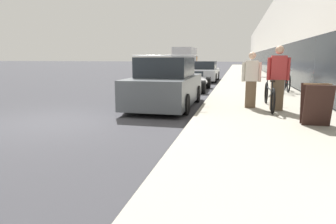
{
  "coord_description": "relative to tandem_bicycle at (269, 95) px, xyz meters",
  "views": [
    {
      "loc": [
        4.4,
        -6.47,
        1.6
      ],
      "look_at": [
        0.35,
        11.07,
        -1.69
      ],
      "focal_mm": 32.0,
      "sensor_mm": 36.0,
      "label": 1
    }
  ],
  "objects": [
    {
      "name": "person_bystander",
      "position": [
        -0.53,
        -0.02,
        0.44
      ],
      "size": [
        0.54,
        0.21,
        1.59
      ],
      "color": "brown",
      "rests_on": "sidewalk_slab"
    },
    {
      "name": "cruiser_bike_nearest",
      "position": [
        1.17,
        4.76,
        0.03
      ],
      "size": [
        0.52,
        1.78,
        0.95
      ],
      "color": "black",
      "rests_on": "sidewalk_slab"
    },
    {
      "name": "parked_sedan_curbside",
      "position": [
        -3.16,
        0.46,
        0.2
      ],
      "size": [
        1.91,
        4.16,
        1.67
      ],
      "color": "#4C5156",
      "rests_on": "ground"
    },
    {
      "name": "ground_plane",
      "position": [
        -5.32,
        -2.5,
        -0.52
      ],
      "size": [
        220.0,
        220.0,
        0.0
      ],
      "primitive_type": "plane",
      "color": "#38383D"
    },
    {
      "name": "bike_rack_hoop",
      "position": [
        0.9,
        3.83,
        0.15
      ],
      "size": [
        0.05,
        0.6,
        0.84
      ],
      "color": "gray",
      "rests_on": "sidewalk_slab"
    },
    {
      "name": "parked_sedan_far",
      "position": [
        -3.18,
        11.71,
        0.1
      ],
      "size": [
        1.96,
        4.51,
        1.34
      ],
      "color": "silver",
      "rests_on": "ground"
    },
    {
      "name": "sidewalk_slab",
      "position": [
        -0.12,
        18.5,
        -0.45
      ],
      "size": [
        3.65,
        70.0,
        0.16
      ],
      "color": "#A39E8E",
      "rests_on": "ground"
    },
    {
      "name": "sandwich_board_sign",
      "position": [
        0.75,
        -2.08,
        0.08
      ],
      "size": [
        0.56,
        0.56,
        0.9
      ],
      "color": "#331E19",
      "rests_on": "sidewalk_slab"
    },
    {
      "name": "moving_truck",
      "position": [
        -7.49,
        29.43,
        0.9
      ],
      "size": [
        2.42,
        6.33,
        2.81
      ],
      "color": "orange",
      "rests_on": "ground"
    },
    {
      "name": "tandem_bicycle",
      "position": [
        0.0,
        0.0,
        0.0
      ],
      "size": [
        0.52,
        2.55,
        0.85
      ],
      "color": "black",
      "rests_on": "sidewalk_slab"
    },
    {
      "name": "storefront_facade",
      "position": [
        6.74,
        26.5,
        2.6
      ],
      "size": [
        10.01,
        70.0,
        6.26
      ],
      "color": "silver",
      "rests_on": "ground"
    },
    {
      "name": "person_rider",
      "position": [
        0.16,
        -0.33,
        0.52
      ],
      "size": [
        0.6,
        0.23,
        1.75
      ],
      "color": "brown",
      "rests_on": "sidewalk_slab"
    },
    {
      "name": "vintage_roadster_curbside",
      "position": [
        -3.15,
        5.55,
        -0.13
      ],
      "size": [
        1.74,
        4.3,
        0.91
      ],
      "color": "white",
      "rests_on": "ground"
    }
  ]
}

